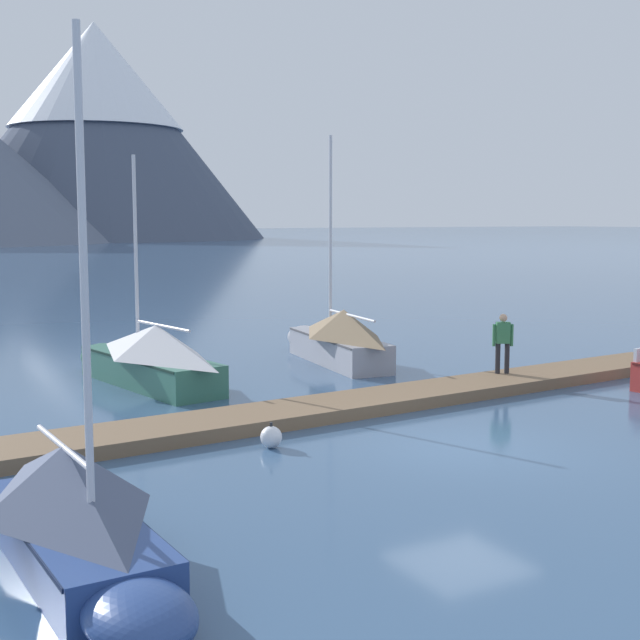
{
  "coord_description": "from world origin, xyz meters",
  "views": [
    {
      "loc": [
        -10.93,
        -13.74,
        4.66
      ],
      "look_at": [
        0.0,
        6.0,
        2.0
      ],
      "focal_mm": 48.67,
      "sensor_mm": 36.0,
      "label": 1
    }
  ],
  "objects_px": {
    "sailboat_second_berth": "(148,356)",
    "person_on_dock": "(503,340)",
    "sailboat_nearest_berth": "(77,516)",
    "sailboat_mid_dock_port": "(336,337)",
    "mooring_buoy_inner_mooring": "(271,437)"
  },
  "relations": [
    {
      "from": "sailboat_nearest_berth",
      "to": "person_on_dock",
      "type": "xyz_separation_m",
      "value": [
        13.64,
        7.4,
        0.5
      ]
    },
    {
      "from": "mooring_buoy_inner_mooring",
      "to": "sailboat_second_berth",
      "type": "bearing_deg",
      "value": 90.83
    },
    {
      "from": "sailboat_mid_dock_port",
      "to": "mooring_buoy_inner_mooring",
      "type": "xyz_separation_m",
      "value": [
        -6.43,
        -8.46,
        -0.62
      ]
    },
    {
      "from": "sailboat_second_berth",
      "to": "person_on_dock",
      "type": "xyz_separation_m",
      "value": [
        8.8,
        -4.62,
        0.43
      ]
    },
    {
      "from": "sailboat_mid_dock_port",
      "to": "person_on_dock",
      "type": "relative_size",
      "value": 4.32
    },
    {
      "from": "sailboat_nearest_berth",
      "to": "mooring_buoy_inner_mooring",
      "type": "bearing_deg",
      "value": 41.5
    },
    {
      "from": "sailboat_second_berth",
      "to": "sailboat_mid_dock_port",
      "type": "distance_m",
      "value": 6.59
    },
    {
      "from": "sailboat_second_berth",
      "to": "sailboat_mid_dock_port",
      "type": "height_order",
      "value": "sailboat_mid_dock_port"
    },
    {
      "from": "sailboat_nearest_berth",
      "to": "sailboat_second_berth",
      "type": "height_order",
      "value": "sailboat_nearest_berth"
    },
    {
      "from": "sailboat_mid_dock_port",
      "to": "mooring_buoy_inner_mooring",
      "type": "relative_size",
      "value": 13.83
    },
    {
      "from": "sailboat_second_berth",
      "to": "sailboat_nearest_berth",
      "type": "bearing_deg",
      "value": -111.94
    },
    {
      "from": "person_on_dock",
      "to": "mooring_buoy_inner_mooring",
      "type": "bearing_deg",
      "value": -160.83
    },
    {
      "from": "sailboat_mid_dock_port",
      "to": "mooring_buoy_inner_mooring",
      "type": "distance_m",
      "value": 10.64
    },
    {
      "from": "person_on_dock",
      "to": "mooring_buoy_inner_mooring",
      "type": "distance_m",
      "value": 9.25
    },
    {
      "from": "sailboat_second_berth",
      "to": "person_on_dock",
      "type": "bearing_deg",
      "value": -27.71
    }
  ]
}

